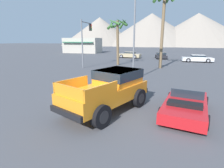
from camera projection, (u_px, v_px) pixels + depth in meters
ground_plane at (110, 111)px, 8.63m from camera, size 320.00×320.00×0.00m
orange_pickup_truck at (110, 88)px, 8.68m from camera, size 3.65×5.31×1.94m
red_convertible_car at (185, 106)px, 8.20m from camera, size 2.49×4.30×1.06m
parked_car_tan at (130, 55)px, 34.44m from camera, size 4.60×2.31×1.19m
parked_car_white at (197, 58)px, 27.96m from camera, size 4.66×2.08×1.13m
parked_car_dark at (161, 55)px, 33.19m from camera, size 2.39×4.23×1.14m
traffic_light_main at (86, 35)px, 22.30m from camera, size 0.38×3.12×5.83m
street_lamp_post at (135, 19)px, 14.05m from camera, size 0.90×0.24×8.58m
palm_tree_tall at (118, 29)px, 23.66m from camera, size 2.80×2.79×6.36m
palm_tree_short at (164, 12)px, 20.40m from camera, size 2.54×2.52×8.94m
storefront_building at (83, 45)px, 48.41m from camera, size 9.60×6.11×3.99m
distant_mountain_range at (174, 31)px, 111.82m from camera, size 143.18×80.21×21.20m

